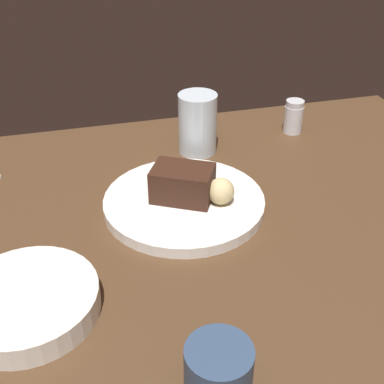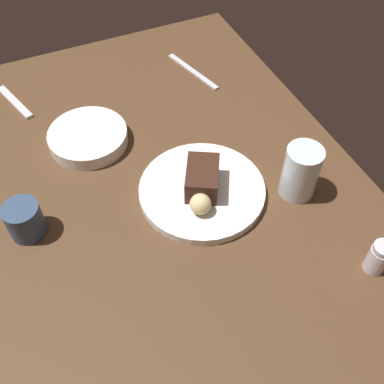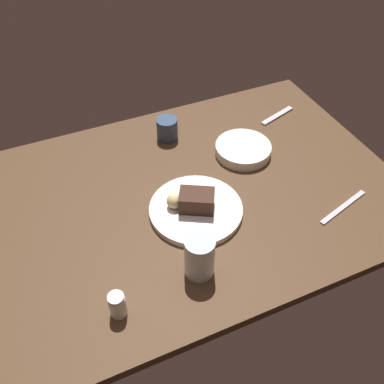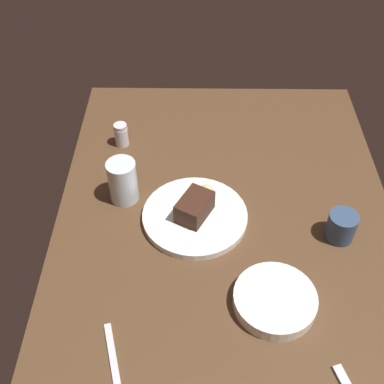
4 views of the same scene
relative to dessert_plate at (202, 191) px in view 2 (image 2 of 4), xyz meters
The scene contains 10 objects.
dining_table 8.37cm from the dessert_plate, 70.70° to the left, with size 120.00×84.00×3.00cm, color #4C331E.
dessert_plate is the anchor object (origin of this frame).
chocolate_cake_slice 3.62cm from the dessert_plate, 28.35° to the right, with size 9.45×6.38×5.39cm, color #381E14.
bread_roll 6.67cm from the dessert_plate, 151.93° to the left, with size 4.26×4.26×4.26cm, color #DBC184.
salt_shaker 35.72cm from the dessert_plate, 143.45° to the right, with size 3.89×3.89×6.92cm.
water_glass 20.16cm from the dessert_plate, 111.69° to the right, with size 7.34×7.34×11.58cm, color silver.
side_bowl 29.55cm from the dessert_plate, 35.33° to the left, with size 17.73×17.73×3.19cm, color white.
coffee_cup 34.97cm from the dessert_plate, 81.59° to the left, with size 6.93×6.93×7.22cm, color #334766.
dessert_spoon 54.01cm from the dessert_plate, 33.67° to the left, with size 15.00×1.80×0.70cm, color silver.
butter_knife 41.46cm from the dessert_plate, 21.55° to the right, with size 19.00×1.40×0.50cm, color silver.
Camera 2 is at (-57.33, 19.13, 77.20)cm, focal length 43.42 mm.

